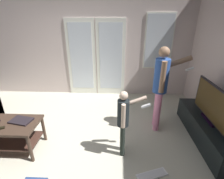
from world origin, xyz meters
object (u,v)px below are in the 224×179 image
at_px(flat_screen_tv, 213,104).
at_px(laptop_closed, 21,121).
at_px(loose_keyboard, 152,175).
at_px(coffee_table, 7,131).
at_px(tv_stand, 206,130).
at_px(person_child, 124,118).
at_px(person_adult, 161,83).

relative_size(flat_screen_tv, laptop_closed, 3.41).
bearing_deg(laptop_closed, loose_keyboard, -2.25).
relative_size(coffee_table, flat_screen_tv, 0.89).
bearing_deg(tv_stand, loose_keyboard, -142.98).
xyz_separation_m(coffee_table, tv_stand, (3.31, 0.38, -0.18)).
bearing_deg(laptop_closed, coffee_table, -151.88).
distance_m(coffee_table, person_child, 1.86).
bearing_deg(person_child, laptop_closed, 177.68).
bearing_deg(person_child, coffee_table, -179.98).
distance_m(person_adult, person_child, 1.02).
distance_m(person_child, laptop_closed, 1.63).
bearing_deg(person_adult, loose_keyboard, -103.69).
bearing_deg(person_child, person_adult, 46.10).
height_order(person_child, loose_keyboard, person_child).
relative_size(person_child, loose_keyboard, 2.37).
relative_size(flat_screen_tv, person_adult, 0.71).
bearing_deg(loose_keyboard, person_child, 133.19).
relative_size(person_adult, person_child, 1.46).
height_order(person_child, laptop_closed, person_child).
xyz_separation_m(tv_stand, person_child, (-1.47, -0.38, 0.46)).
bearing_deg(coffee_table, tv_stand, 6.57).
height_order(person_adult, person_child, person_adult).
relative_size(coffee_table, person_adult, 0.63).
distance_m(coffee_table, flat_screen_tv, 3.35).
xyz_separation_m(person_adult, laptop_closed, (-2.29, -0.63, -0.44)).
xyz_separation_m(coffee_table, loose_keyboard, (2.24, -0.42, -0.36)).
bearing_deg(tv_stand, person_adult, 158.14).
bearing_deg(person_adult, flat_screen_tv, -21.68).
bearing_deg(loose_keyboard, laptop_closed, 166.34).
bearing_deg(tv_stand, laptop_closed, -174.18).
distance_m(tv_stand, person_adult, 1.15).
distance_m(tv_stand, laptop_closed, 3.12).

